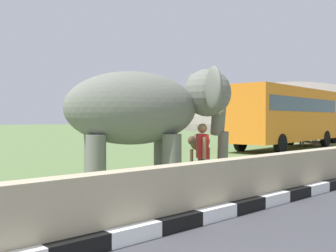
{
  "coord_description": "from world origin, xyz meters",
  "views": [
    {
      "loc": [
        -2.45,
        -1.23,
        1.78
      ],
      "look_at": [
        3.74,
        5.53,
        1.6
      ],
      "focal_mm": 42.43,
      "sensor_mm": 36.0,
      "label": 1
    }
  ],
  "objects_px": {
    "elephant": "(147,111)",
    "bus_orange": "(286,113)",
    "cow_near": "(200,143)",
    "cow_far": "(308,132)",
    "person_handler": "(202,154)"
  },
  "relations": [
    {
      "from": "cow_near",
      "to": "cow_far",
      "type": "height_order",
      "value": "same"
    },
    {
      "from": "cow_near",
      "to": "cow_far",
      "type": "relative_size",
      "value": 1.06
    },
    {
      "from": "cow_near",
      "to": "cow_far",
      "type": "xyz_separation_m",
      "value": [
        13.52,
        2.92,
        0.0
      ]
    },
    {
      "from": "elephant",
      "to": "bus_orange",
      "type": "xyz_separation_m",
      "value": [
        14.81,
        5.23,
        0.12
      ]
    },
    {
      "from": "elephant",
      "to": "cow_near",
      "type": "relative_size",
      "value": 2.1
    },
    {
      "from": "cow_far",
      "to": "elephant",
      "type": "bearing_deg",
      "value": -162.46
    },
    {
      "from": "elephant",
      "to": "cow_near",
      "type": "xyz_separation_m",
      "value": [
        4.95,
        2.92,
        -1.09
      ]
    },
    {
      "from": "elephant",
      "to": "cow_near",
      "type": "height_order",
      "value": "elephant"
    },
    {
      "from": "bus_orange",
      "to": "cow_far",
      "type": "height_order",
      "value": "bus_orange"
    },
    {
      "from": "person_handler",
      "to": "cow_near",
      "type": "relative_size",
      "value": 0.88
    },
    {
      "from": "cow_far",
      "to": "person_handler",
      "type": "bearing_deg",
      "value": -159.25
    },
    {
      "from": "elephant",
      "to": "bus_orange",
      "type": "distance_m",
      "value": 15.7
    },
    {
      "from": "elephant",
      "to": "bus_orange",
      "type": "relative_size",
      "value": 0.39
    },
    {
      "from": "bus_orange",
      "to": "cow_far",
      "type": "distance_m",
      "value": 3.91
    },
    {
      "from": "cow_near",
      "to": "cow_far",
      "type": "distance_m",
      "value": 13.83
    }
  ]
}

